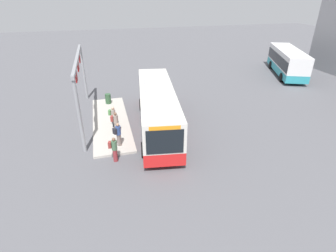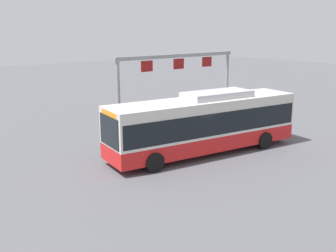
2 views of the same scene
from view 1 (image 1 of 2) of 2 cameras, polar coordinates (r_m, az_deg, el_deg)
The scene contains 10 objects.
ground_plane at distance 20.64m, azimuth -2.25°, elevation -0.26°, with size 120.00×120.00×0.00m, color #56565B.
platform_curb at distance 21.80m, azimuth -12.28°, elevation 0.90°, with size 10.00×2.80×0.16m, color #B2ADA3.
bus_main at distance 19.88m, azimuth -2.35°, elevation 4.38°, with size 11.68×4.08×3.46m.
bus_background_left at distance 36.84m, azimuth 24.45°, elevation 12.79°, with size 10.00×5.94×3.10m.
person_boarding at distance 16.56m, azimuth -11.60°, elevation -4.86°, with size 0.45×0.59×1.67m.
person_waiting_near at distance 17.83m, azimuth -10.76°, elevation -1.70°, with size 0.52×0.60×1.67m.
person_waiting_mid at distance 19.43m, azimuth -11.29°, elevation 0.81°, with size 0.44×0.59×1.67m.
person_waiting_far at distance 20.43m, azimuth -11.80°, elevation 2.11°, with size 0.52×0.60×1.67m.
platform_sign_gantry at distance 21.56m, azimuth -18.62°, elevation 10.46°, with size 10.33×0.24×5.20m.
trash_bin at distance 25.13m, azimuth -12.85°, elevation 5.78°, with size 0.52×0.52×0.90m, color #2D5133.
Camera 1 is at (17.90, -3.77, 9.57)m, focal length 28.13 mm.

